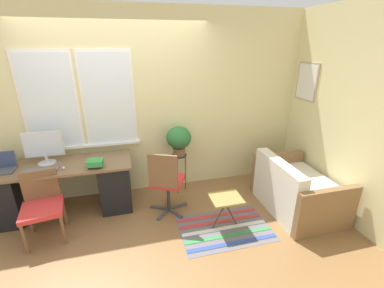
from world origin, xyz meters
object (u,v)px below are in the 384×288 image
(mouse, at_px, (64,168))
(office_chair_swivel, at_px, (166,181))
(keyboard, at_px, (41,170))
(potted_plant, at_px, (179,139))
(desk_chair_wooden, at_px, (42,204))
(plant_stand, at_px, (179,160))
(folding_stool, at_px, (226,201))
(book_stack, at_px, (95,163))
(laptop, at_px, (1,167))
(monitor, at_px, (44,147))
(couch_loveseat, at_px, (296,191))

(mouse, distance_m, office_chair_swivel, 1.31)
(keyboard, relative_size, potted_plant, 0.92)
(desk_chair_wooden, xyz_separation_m, office_chair_swivel, (1.49, 0.07, 0.06))
(plant_stand, height_order, folding_stool, plant_stand)
(folding_stool, bearing_deg, office_chair_swivel, 145.38)
(book_stack, relative_size, office_chair_swivel, 0.23)
(laptop, relative_size, monitor, 0.68)
(desk_chair_wooden, relative_size, folding_stool, 1.84)
(keyboard, distance_m, plant_stand, 1.86)
(keyboard, bearing_deg, mouse, -4.29)
(plant_stand, relative_size, potted_plant, 1.40)
(mouse, relative_size, folding_stool, 0.13)
(office_chair_swivel, bearing_deg, potted_plant, -93.12)
(office_chair_swivel, xyz_separation_m, couch_loveseat, (1.77, -0.34, -0.23))
(laptop, xyz_separation_m, couch_loveseat, (3.77, -0.72, -0.49))
(office_chair_swivel, distance_m, couch_loveseat, 1.81)
(keyboard, height_order, book_stack, book_stack)
(office_chair_swivel, bearing_deg, desk_chair_wooden, 27.24)
(keyboard, relative_size, book_stack, 1.90)
(office_chair_swivel, height_order, potted_plant, potted_plant)
(monitor, distance_m, potted_plant, 1.80)
(monitor, xyz_separation_m, couch_loveseat, (3.28, -0.81, -0.67))
(potted_plant, bearing_deg, mouse, -168.99)
(laptop, distance_m, office_chair_swivel, 2.06)
(monitor, height_order, plant_stand, monitor)
(keyboard, bearing_deg, desk_chair_wooden, -82.59)
(book_stack, bearing_deg, laptop, 170.92)
(couch_loveseat, bearing_deg, office_chair_swivel, 79.20)
(mouse, bearing_deg, plant_stand, 11.01)
(desk_chair_wooden, bearing_deg, monitor, 82.79)
(keyboard, xyz_separation_m, folding_stool, (2.20, -0.73, -0.34))
(potted_plant, bearing_deg, plant_stand, 36.87)
(desk_chair_wooden, bearing_deg, office_chair_swivel, -6.58)
(book_stack, distance_m, office_chair_swivel, 0.94)
(monitor, relative_size, potted_plant, 1.06)
(mouse, distance_m, book_stack, 0.39)
(keyboard, relative_size, plant_stand, 0.66)
(keyboard, distance_m, office_chair_swivel, 1.58)
(folding_stool, bearing_deg, monitor, 156.72)
(book_stack, bearing_deg, monitor, 156.97)
(couch_loveseat, bearing_deg, folding_stool, 96.51)
(plant_stand, relative_size, folding_stool, 1.41)
(mouse, xyz_separation_m, plant_stand, (1.56, 0.30, -0.21))
(monitor, xyz_separation_m, plant_stand, (1.80, 0.07, -0.42))
(mouse, xyz_separation_m, desk_chair_wooden, (-0.22, -0.32, -0.30))
(book_stack, relative_size, desk_chair_wooden, 0.27)
(laptop, xyz_separation_m, potted_plant, (2.30, 0.16, 0.11))
(monitor, bearing_deg, office_chair_swivel, -17.49)
(office_chair_swivel, bearing_deg, plant_stand, -93.12)
(monitor, relative_size, desk_chair_wooden, 0.59)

